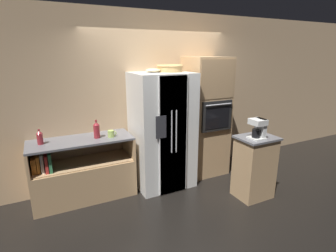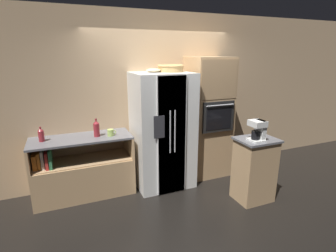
{
  "view_description": "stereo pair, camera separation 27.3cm",
  "coord_description": "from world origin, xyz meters",
  "px_view_note": "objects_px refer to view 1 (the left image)",
  "views": [
    {
      "loc": [
        -1.84,
        -3.62,
        2.14
      ],
      "look_at": [
        -0.06,
        -0.03,
        1.02
      ],
      "focal_mm": 28.0,
      "sensor_mm": 36.0,
      "label": 1
    },
    {
      "loc": [
        -1.59,
        -3.73,
        2.14
      ],
      "look_at": [
        -0.06,
        -0.03,
        1.02
      ],
      "focal_mm": 28.0,
      "sensor_mm": 36.0,
      "label": 2
    }
  ],
  "objects_px": {
    "bottle_short": "(40,137)",
    "mug": "(111,134)",
    "bottle_tall": "(97,130)",
    "wicker_basket": "(170,68)",
    "coffee_maker": "(258,128)",
    "fruit_bowl": "(153,70)",
    "wall_oven": "(206,117)",
    "refrigerator": "(162,131)"
  },
  "relations": [
    {
      "from": "bottle_short",
      "to": "mug",
      "type": "height_order",
      "value": "bottle_short"
    },
    {
      "from": "bottle_tall",
      "to": "wicker_basket",
      "type": "bearing_deg",
      "value": 0.56
    },
    {
      "from": "wicker_basket",
      "to": "bottle_tall",
      "type": "distance_m",
      "value": 1.48
    },
    {
      "from": "wicker_basket",
      "to": "bottle_tall",
      "type": "height_order",
      "value": "wicker_basket"
    },
    {
      "from": "bottle_short",
      "to": "coffee_maker",
      "type": "distance_m",
      "value": 3.03
    },
    {
      "from": "wicker_basket",
      "to": "fruit_bowl",
      "type": "height_order",
      "value": "wicker_basket"
    },
    {
      "from": "wall_oven",
      "to": "bottle_tall",
      "type": "height_order",
      "value": "wall_oven"
    },
    {
      "from": "bottle_short",
      "to": "fruit_bowl",
      "type": "bearing_deg",
      "value": -1.17
    },
    {
      "from": "refrigerator",
      "to": "mug",
      "type": "bearing_deg",
      "value": 178.72
    },
    {
      "from": "wall_oven",
      "to": "mug",
      "type": "distance_m",
      "value": 1.72
    },
    {
      "from": "wall_oven",
      "to": "bottle_tall",
      "type": "distance_m",
      "value": 1.92
    },
    {
      "from": "bottle_tall",
      "to": "refrigerator",
      "type": "bearing_deg",
      "value": -3.83
    },
    {
      "from": "wall_oven",
      "to": "bottle_short",
      "type": "height_order",
      "value": "wall_oven"
    },
    {
      "from": "wall_oven",
      "to": "bottle_tall",
      "type": "bearing_deg",
      "value": -179.7
    },
    {
      "from": "bottle_tall",
      "to": "coffee_maker",
      "type": "distance_m",
      "value": 2.33
    },
    {
      "from": "coffee_maker",
      "to": "refrigerator",
      "type": "bearing_deg",
      "value": 133.3
    },
    {
      "from": "wicker_basket",
      "to": "bottle_short",
      "type": "relative_size",
      "value": 1.95
    },
    {
      "from": "mug",
      "to": "refrigerator",
      "type": "bearing_deg",
      "value": -1.28
    },
    {
      "from": "wicker_basket",
      "to": "coffee_maker",
      "type": "distance_m",
      "value": 1.62
    },
    {
      "from": "refrigerator",
      "to": "mug",
      "type": "distance_m",
      "value": 0.83
    },
    {
      "from": "refrigerator",
      "to": "wicker_basket",
      "type": "xyz_separation_m",
      "value": [
        0.18,
        0.08,
        0.99
      ]
    },
    {
      "from": "wicker_basket",
      "to": "mug",
      "type": "distance_m",
      "value": 1.37
    },
    {
      "from": "refrigerator",
      "to": "mug",
      "type": "height_order",
      "value": "refrigerator"
    },
    {
      "from": "refrigerator",
      "to": "fruit_bowl",
      "type": "relative_size",
      "value": 8.08
    },
    {
      "from": "refrigerator",
      "to": "wicker_basket",
      "type": "distance_m",
      "value": 1.01
    },
    {
      "from": "wall_oven",
      "to": "wicker_basket",
      "type": "bearing_deg",
      "value": 179.86
    },
    {
      "from": "coffee_maker",
      "to": "fruit_bowl",
      "type": "bearing_deg",
      "value": 133.8
    },
    {
      "from": "refrigerator",
      "to": "bottle_short",
      "type": "distance_m",
      "value": 1.79
    },
    {
      "from": "refrigerator",
      "to": "bottle_short",
      "type": "xyz_separation_m",
      "value": [
        -1.78,
        0.13,
        0.11
      ]
    },
    {
      "from": "bottle_tall",
      "to": "mug",
      "type": "height_order",
      "value": "bottle_tall"
    },
    {
      "from": "bottle_short",
      "to": "mug",
      "type": "relative_size",
      "value": 1.65
    },
    {
      "from": "wicker_basket",
      "to": "fruit_bowl",
      "type": "distance_m",
      "value": 0.29
    },
    {
      "from": "wicker_basket",
      "to": "wall_oven",
      "type": "bearing_deg",
      "value": -0.14
    },
    {
      "from": "refrigerator",
      "to": "fruit_bowl",
      "type": "xyz_separation_m",
      "value": [
        -0.11,
        0.09,
        0.96
      ]
    },
    {
      "from": "bottle_tall",
      "to": "mug",
      "type": "distance_m",
      "value": 0.22
    },
    {
      "from": "wicker_basket",
      "to": "bottle_tall",
      "type": "xyz_separation_m",
      "value": [
        -1.21,
        -0.01,
        -0.86
      ]
    },
    {
      "from": "fruit_bowl",
      "to": "coffee_maker",
      "type": "xyz_separation_m",
      "value": [
        1.11,
        -1.16,
        -0.77
      ]
    },
    {
      "from": "wicker_basket",
      "to": "fruit_bowl",
      "type": "relative_size",
      "value": 1.82
    },
    {
      "from": "coffee_maker",
      "to": "mug",
      "type": "bearing_deg",
      "value": 149.42
    },
    {
      "from": "refrigerator",
      "to": "mug",
      "type": "xyz_separation_m",
      "value": [
        -0.83,
        0.02,
        0.06
      ]
    },
    {
      "from": "bottle_tall",
      "to": "wall_oven",
      "type": "bearing_deg",
      "value": 0.3
    },
    {
      "from": "mug",
      "to": "coffee_maker",
      "type": "height_order",
      "value": "coffee_maker"
    }
  ]
}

